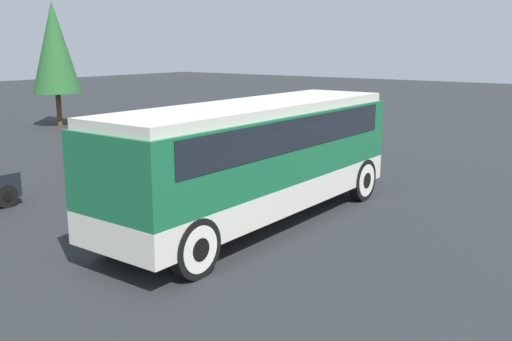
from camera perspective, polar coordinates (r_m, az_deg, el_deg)
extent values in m
plane|color=#26282B|center=(14.27, 0.00, -5.31)|extent=(120.00, 120.00, 0.00)
cube|color=silver|center=(14.03, 0.00, -2.01)|extent=(9.08, 2.43, 0.68)
cube|color=#19663D|center=(13.79, 0.00, 2.57)|extent=(9.08, 2.43, 1.59)
cube|color=black|center=(13.73, 0.00, 4.17)|extent=(7.99, 2.47, 0.72)
cube|color=beige|center=(13.67, 0.00, 6.33)|extent=(8.89, 2.24, 0.22)
cube|color=#19663D|center=(17.50, 8.65, 3.77)|extent=(0.36, 2.34, 1.82)
cylinder|color=black|center=(16.52, 10.58, -0.92)|extent=(1.19, 0.28, 1.19)
cylinder|color=silver|center=(16.52, 10.58, -0.92)|extent=(0.93, 0.30, 0.93)
cylinder|color=black|center=(16.52, 10.58, -0.92)|extent=(0.45, 0.32, 0.45)
cylinder|color=black|center=(17.58, 4.11, 0.06)|extent=(1.19, 0.28, 1.19)
cylinder|color=silver|center=(17.58, 4.11, 0.06)|extent=(0.93, 0.30, 0.93)
cylinder|color=black|center=(17.58, 4.11, 0.06)|extent=(0.45, 0.32, 0.45)
cylinder|color=black|center=(10.92, -6.11, -7.73)|extent=(1.19, 0.28, 1.19)
cylinder|color=silver|center=(10.92, -6.11, -7.73)|extent=(0.93, 0.30, 0.93)
cylinder|color=black|center=(10.92, -6.11, -7.73)|extent=(0.45, 0.32, 0.45)
cylinder|color=black|center=(12.46, -13.65, -5.45)|extent=(1.19, 0.28, 1.19)
cylinder|color=silver|center=(12.46, -13.65, -5.45)|extent=(0.93, 0.30, 0.93)
cylinder|color=black|center=(12.46, -13.65, -5.45)|extent=(0.45, 0.32, 0.45)
cylinder|color=black|center=(17.01, -23.78, -2.35)|extent=(0.64, 0.22, 0.64)
cylinder|color=black|center=(17.01, -23.78, -2.35)|extent=(0.24, 0.26, 0.24)
cube|color=maroon|center=(20.78, -10.95, 1.79)|extent=(4.20, 1.72, 0.70)
cube|color=black|center=(20.56, -11.37, 3.45)|extent=(2.19, 1.54, 0.57)
cylinder|color=black|center=(21.42, -6.30, 1.53)|extent=(0.66, 0.22, 0.66)
cylinder|color=black|center=(21.42, -6.30, 1.53)|extent=(0.25, 0.26, 0.25)
cylinder|color=black|center=(22.48, -9.17, 1.96)|extent=(0.66, 0.22, 0.66)
cylinder|color=black|center=(22.48, -9.17, 1.96)|extent=(0.25, 0.26, 0.25)
cylinder|color=black|center=(19.20, -12.98, 0.02)|extent=(0.66, 0.22, 0.66)
cylinder|color=black|center=(19.20, -12.98, 0.02)|extent=(0.25, 0.26, 0.25)
cylinder|color=black|center=(20.38, -15.78, 0.58)|extent=(0.66, 0.22, 0.66)
cylinder|color=black|center=(20.38, -15.78, 0.58)|extent=(0.25, 0.26, 0.25)
cylinder|color=brown|center=(33.32, -19.09, 5.80)|extent=(0.28, 0.28, 1.80)
cone|color=#28602D|center=(33.15, -19.50, 11.52)|extent=(2.57, 2.57, 4.85)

